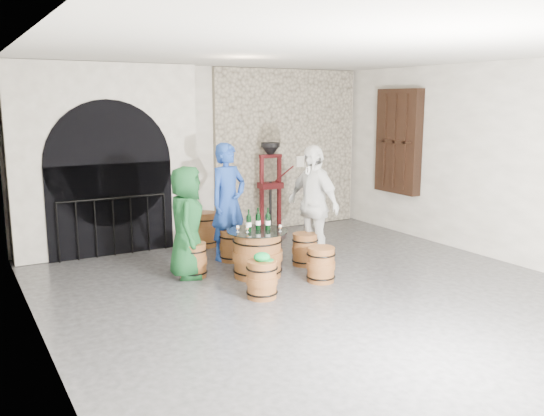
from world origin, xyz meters
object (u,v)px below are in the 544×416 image
barrel_stool_right (305,249)px  corking_press (271,181)px  person_green (187,222)px  wine_bottle_left (249,222)px  barrel_stool_near_right (321,265)px  barrel_table (258,254)px  person_blue (228,202)px  wine_bottle_center (268,221)px  wine_bottle_right (258,221)px  barrel_stool_left (193,260)px  barrel_stool_far (232,246)px  person_white (313,205)px  side_barrel (205,229)px  barrel_stool_near_left (262,279)px

barrel_stool_right → corking_press: (0.60, 2.16, 0.79)m
person_green → wine_bottle_left: person_green is taller
barrel_stool_near_right → wine_bottle_left: bearing=138.8°
barrel_table → person_blue: bearing=87.3°
barrel_stool_near_right → wine_bottle_center: 1.01m
barrel_table → barrel_stool_right: size_ratio=1.77×
wine_bottle_right → barrel_stool_left: bearing=156.0°
corking_press → barrel_stool_far: bearing=-134.2°
person_white → barrel_stool_near_right: bearing=-33.7°
person_white → corking_press: size_ratio=1.06×
wine_bottle_center → corking_press: size_ratio=0.18×
barrel_stool_far → wine_bottle_left: wine_bottle_left is taller
barrel_stool_left → corking_press: corking_press is taller
barrel_table → barrel_stool_near_right: bearing=-45.1°
person_blue → wine_bottle_left: bearing=-115.0°
wine_bottle_right → corking_press: corking_press is taller
wine_bottle_right → person_white: bearing=6.9°
wine_bottle_center → barrel_stool_far: bearing=97.4°
wine_bottle_right → side_barrel: (-0.01, 2.00, -0.52)m
barrel_table → barrel_stool_near_left: barrel_table is taller
barrel_stool_far → barrel_stool_near_left: same height
barrel_table → barrel_stool_right: barrel_table is taller
person_green → corking_press: corking_press is taller
barrel_stool_near_left → side_barrel: bearing=81.5°
wine_bottle_left → barrel_stool_near_left: bearing=-107.1°
barrel_table → wine_bottle_left: (-0.13, 0.03, 0.48)m
person_green → barrel_stool_right: bearing=-76.4°
barrel_table → person_white: size_ratio=0.47×
barrel_stool_left → wine_bottle_left: bearing=-30.9°
barrel_stool_near_right → person_blue: size_ratio=0.27×
barrel_stool_right → person_white: 0.72m
barrel_table → wine_bottle_right: size_ratio=2.77×
barrel_stool_left → barrel_stool_near_left: 1.39m
barrel_table → barrel_stool_far: (0.05, 0.95, -0.09)m
barrel_stool_near_left → person_blue: person_blue is taller
barrel_stool_far → person_white: (1.05, -0.77, 0.70)m
wine_bottle_left → wine_bottle_right: (0.17, 0.03, 0.00)m
barrel_stool_near_left → person_white: 1.96m
barrel_stool_near_right → barrel_stool_near_left: size_ratio=1.00×
wine_bottle_right → side_barrel: wine_bottle_right is taller
barrel_stool_left → person_white: (1.93, -0.27, 0.70)m
wine_bottle_center → side_barrel: size_ratio=0.53×
barrel_stool_far → person_green: 1.21m
barrel_stool_near_left → side_barrel: size_ratio=0.82×
barrel_stool_left → person_green: size_ratio=0.31×
person_white → wine_bottle_center: 0.95m
barrel_stool_left → barrel_stool_near_right: bearing=-36.7°
barrel_table → person_green: size_ratio=0.54×
barrel_table → wine_bottle_right: wine_bottle_right is taller
barrel_table → barrel_stool_near_right: 0.96m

